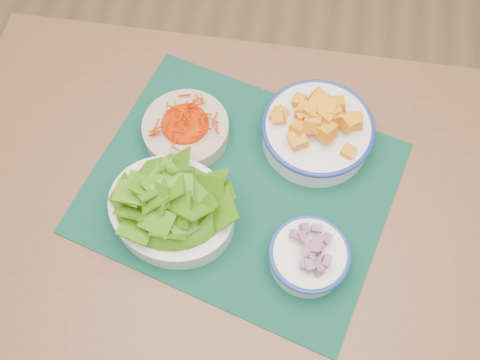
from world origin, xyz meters
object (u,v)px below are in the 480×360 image
Objects in this scene: table at (242,222)px; lettuce_bowl at (171,206)px; placemat at (240,187)px; squash_bowl at (318,126)px; onion_bowl at (309,255)px; carrot_bowl at (185,127)px.

lettuce_bowl is (-0.13, -0.05, 0.15)m from table.
lettuce_bowl reaches higher than placemat.
squash_bowl is 0.27m from onion_bowl.
carrot_bowl is 1.28× the size of onion_bowl.
onion_bowl is (0.01, -0.27, -0.02)m from squash_bowl.
table is 0.20m from lettuce_bowl.
placemat is 1.98× the size of lettuce_bowl.
table is at bearing 35.92° from lettuce_bowl.
squash_bowl is (0.13, 0.18, 0.15)m from table.
onion_bowl is (0.29, -0.24, 0.01)m from carrot_bowl.
onion_bowl reaches higher than placemat.
table is 0.24m from carrot_bowl.
carrot_bowl is at bearing 140.62° from onion_bowl.
lettuce_bowl reaches higher than table.
carrot_bowl is at bearing -172.73° from squash_bowl.
placemat is at bearing 138.82° from onion_bowl.
placemat is 0.21m from onion_bowl.
squash_bowl reaches higher than carrot_bowl.
squash_bowl is 0.34m from lettuce_bowl.
onion_bowl is (0.15, -0.14, 0.04)m from placemat.
lettuce_bowl is at bearing 170.36° from onion_bowl.
placemat is (-0.01, 0.04, 0.09)m from table.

